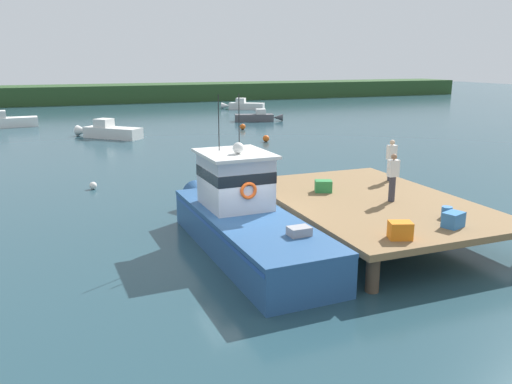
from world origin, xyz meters
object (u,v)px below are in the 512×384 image
(deckhand_further_back, at_px, (393,176))
(mooring_buoy_spare_mooring, at_px, (266,138))
(moored_boat_near_channel, at_px, (244,105))
(deckhand_by_the_boat, at_px, (391,159))
(mooring_buoy_outer, at_px, (243,127))
(crate_single_far, at_px, (400,230))
(crate_stack_mid_dock, at_px, (453,220))
(moored_boat_far_left, at_px, (258,117))
(crate_single_by_cleat, at_px, (323,186))
(main_fishing_boat, at_px, (243,217))
(bait_bucket, at_px, (447,212))
(mooring_buoy_channel_marker, at_px, (93,186))
(moored_boat_mid_harbor, at_px, (4,122))
(moored_boat_off_the_point, at_px, (109,131))

(deckhand_further_back, height_order, mooring_buoy_spare_mooring, deckhand_further_back)
(mooring_buoy_spare_mooring, bearing_deg, moored_boat_near_channel, 73.58)
(deckhand_by_the_boat, height_order, mooring_buoy_outer, deckhand_by_the_boat)
(crate_single_far, distance_m, crate_stack_mid_dock, 2.05)
(mooring_buoy_spare_mooring, height_order, mooring_buoy_outer, mooring_buoy_outer)
(crate_single_far, height_order, crate_stack_mid_dock, crate_single_far)
(crate_stack_mid_dock, bearing_deg, moored_boat_far_left, 77.17)
(crate_stack_mid_dock, xyz_separation_m, crate_single_by_cleat, (-1.51, 4.94, -0.01))
(main_fishing_boat, relative_size, mooring_buoy_spare_mooring, 20.20)
(main_fishing_boat, height_order, crate_single_far, main_fishing_boat)
(main_fishing_boat, xyz_separation_m, moored_boat_near_channel, (16.34, 44.60, -0.55))
(bait_bucket, bearing_deg, mooring_buoy_channel_marker, 126.84)
(moored_boat_mid_harbor, height_order, moored_boat_off_the_point, moored_boat_mid_harbor)
(bait_bucket, relative_size, moored_boat_near_channel, 0.07)
(moored_boat_far_left, distance_m, mooring_buoy_outer, 6.36)
(crate_single_far, relative_size, crate_stack_mid_dock, 1.00)
(deckhand_further_back, xyz_separation_m, mooring_buoy_spare_mooring, (3.96, 20.67, -1.81))
(crate_single_far, height_order, moored_boat_far_left, crate_single_far)
(crate_single_far, bearing_deg, mooring_buoy_spare_mooring, 75.87)
(bait_bucket, relative_size, mooring_buoy_spare_mooring, 0.70)
(main_fishing_boat, xyz_separation_m, moored_boat_off_the_point, (-1.46, 26.24, -0.51))
(main_fishing_boat, relative_size, moored_boat_off_the_point, 2.01)
(deckhand_by_the_boat, relative_size, mooring_buoy_channel_marker, 4.72)
(main_fishing_boat, height_order, mooring_buoy_spare_mooring, main_fishing_boat)
(moored_boat_near_channel, distance_m, moored_boat_off_the_point, 25.57)
(crate_single_far, xyz_separation_m, moored_boat_off_the_point, (-4.52, 30.17, -0.94))
(mooring_buoy_channel_marker, bearing_deg, moored_boat_near_channel, 59.89)
(crate_single_by_cleat, height_order, bait_bucket, crate_single_by_cleat)
(deckhand_further_back, bearing_deg, mooring_buoy_spare_mooring, 79.15)
(bait_bucket, distance_m, deckhand_by_the_boat, 5.01)
(main_fishing_boat, relative_size, bait_bucket, 28.99)
(deckhand_further_back, distance_m, mooring_buoy_outer, 28.14)
(moored_boat_mid_harbor, height_order, mooring_buoy_spare_mooring, moored_boat_mid_harbor)
(moored_boat_far_left, distance_m, mooring_buoy_channel_marker, 28.36)
(main_fishing_boat, height_order, moored_boat_off_the_point, main_fishing_boat)
(crate_stack_mid_dock, height_order, bait_bucket, crate_stack_mid_dock)
(moored_boat_near_channel, bearing_deg, deckhand_further_back, -103.91)
(mooring_buoy_spare_mooring, relative_size, mooring_buoy_outer, 0.99)
(crate_single_by_cleat, height_order, moored_boat_far_left, crate_single_by_cleat)
(crate_stack_mid_dock, distance_m, moored_boat_mid_harbor, 42.43)
(crate_single_by_cleat, bearing_deg, mooring_buoy_outer, 76.40)
(bait_bucket, xyz_separation_m, moored_boat_far_left, (7.72, 35.17, -0.96))
(crate_single_far, relative_size, mooring_buoy_outer, 1.22)
(crate_stack_mid_dock, xyz_separation_m, deckhand_by_the_boat, (1.83, 5.57, 0.64))
(main_fishing_boat, distance_m, crate_single_far, 5.00)
(crate_single_by_cleat, distance_m, moored_boat_near_channel, 45.17)
(crate_stack_mid_dock, bearing_deg, mooring_buoy_outer, 81.26)
(deckhand_further_back, height_order, moored_boat_near_channel, deckhand_further_back)
(deckhand_further_back, distance_m, mooring_buoy_channel_marker, 13.90)
(deckhand_by_the_boat, bearing_deg, moored_boat_near_channel, 77.57)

